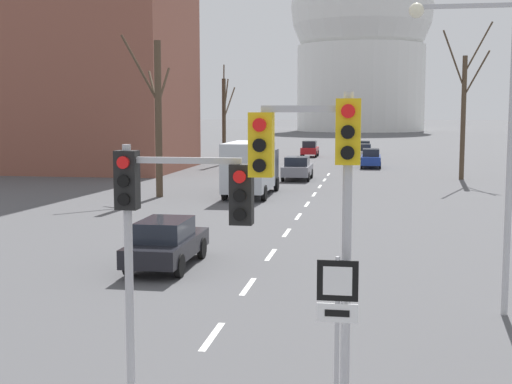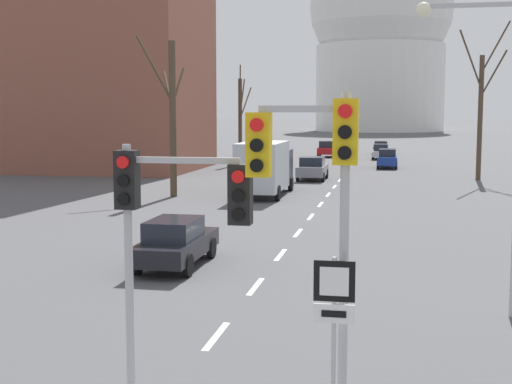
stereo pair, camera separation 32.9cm
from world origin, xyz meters
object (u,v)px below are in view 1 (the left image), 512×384
Objects in this scene: traffic_signal_centre_tall at (168,211)px; sedan_mid_centre at (310,149)px; street_lamp_right at (490,121)px; route_sign_post at (337,316)px; sedan_near_right at (364,151)px; delivery_truck at (251,167)px; traffic_signal_near_right at (318,178)px; sedan_distant_centre at (371,158)px; sedan_far_left at (166,242)px; sedan_far_right at (364,147)px; sedan_near_left at (297,168)px.

sedan_mid_centre is (-3.47, 65.37, -2.43)m from traffic_signal_centre_tall.
street_lamp_right is 59.75m from sedan_mid_centre.
route_sign_post is 0.63× the size of sedan_near_right.
traffic_signal_near_right is at bearing -78.42° from delivery_truck.
route_sign_post is 0.63× the size of sedan_distant_centre.
traffic_signal_centre_tall is 0.59× the size of street_lamp_right.
street_lamp_right is at bearing 66.68° from route_sign_post.
sedan_near_right is 52.86m from sedan_far_left.
sedan_mid_centre is (-9.42, 58.88, -3.80)m from street_lamp_right.
delivery_truck is at bearing 91.74° from sedan_far_left.
sedan_far_right is at bearing 85.08° from sedan_far_left.
street_lamp_right reaches higher than sedan_mid_centre.
traffic_signal_near_right is at bearing -90.69° from sedan_distant_centre.
route_sign_post is 0.64× the size of sedan_near_left.
sedan_mid_centre is 35.97m from delivery_truck.
street_lamp_right is (3.50, 7.02, 0.75)m from traffic_signal_near_right.
sedan_distant_centre is at bearing 72.93° from delivery_truck.
traffic_signal_near_right is at bearing -84.87° from sedan_mid_centre.
sedan_mid_centre is at bearing -132.51° from sedan_far_right.
route_sign_post is at bearing -90.32° from sedan_distant_centre.
street_lamp_right is 1.03× the size of delivery_truck.
sedan_far_right is at bearing 90.94° from sedan_near_right.
sedan_near_left is (-2.06, 39.47, -2.44)m from traffic_signal_centre_tall.
sedan_far_left is at bearing -88.26° from delivery_truck.
delivery_truck is (-6.76, -22.02, 0.87)m from sedan_distant_centre.
street_lamp_right is at bearing -76.35° from sedan_near_left.
traffic_signal_centre_tall is 0.98× the size of sedan_distant_centre.
sedan_near_left is (-4.84, 40.32, -1.07)m from route_sign_post.
route_sign_post is at bearing -89.58° from sedan_near_right.
route_sign_post is 8.46m from street_lamp_right.
route_sign_post reaches higher than sedan_near_right.
street_lamp_right reaches higher than traffic_signal_near_right.
sedan_near_left is 0.61× the size of delivery_truck.
delivery_truck is at bearing -107.07° from sedan_distant_centre.
traffic_signal_centre_tall is at bearing -82.85° from delivery_truck.
route_sign_post reaches higher than sedan_far_right.
traffic_signal_centre_tall is 39.59m from sedan_near_left.
traffic_signal_centre_tall is 29.69m from delivery_truck.
sedan_mid_centre is 0.87× the size of sedan_distant_centre.
delivery_truck reaches higher than sedan_near_left.
street_lamp_right is at bearing -86.34° from sedan_distant_centre.
sedan_near_left is at bearing 80.81° from delivery_truck.
sedan_far_right is (2.16, 71.52, -2.52)m from traffic_signal_centre_tall.
route_sign_post is at bearing -83.15° from sedan_near_left.
traffic_signal_centre_tall is 0.99× the size of sedan_near_left.
traffic_signal_near_right is 1.16× the size of sedan_far_right.
delivery_truck reaches higher than sedan_distant_centre.
sedan_mid_centre is at bearing 99.09° from street_lamp_right.
traffic_signal_near_right is 52.05m from sedan_distant_centre.
sedan_far_right is (-3.78, 65.03, -3.89)m from street_lamp_right.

